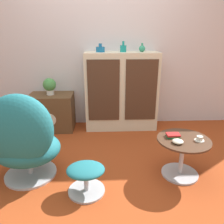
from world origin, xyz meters
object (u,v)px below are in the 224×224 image
tv_console (52,112)px  potted_plant (50,85)px  vase_inner_right (142,49)px  teacup (199,139)px  bowl (178,141)px  coffee_table (182,153)px  ottoman (86,174)px  vase_inner_left (123,48)px  sideboard (121,91)px  vase_leftmost (100,49)px  book_stack (173,135)px  egg_chair (23,140)px

tv_console → potted_plant: (-0.00, 0.00, 0.41)m
vase_inner_right → teacup: bearing=-74.3°
tv_console → bowl: (1.48, -1.33, 0.16)m
coffee_table → ottoman: bearing=-167.0°
vase_inner_left → potted_plant: (-1.08, -0.03, -0.52)m
tv_console → bowl: size_ratio=6.00×
sideboard → coffee_table: (0.52, -1.28, -0.32)m
ottoman → bowl: 0.92m
coffee_table → vase_leftmost: (-0.82, 1.28, 0.94)m
sideboard → teacup: 1.48m
ottoman → tv_console: bearing=112.4°
vase_inner_right → book_stack: bearing=-83.7°
ottoman → vase_inner_left: bearing=72.7°
vase_inner_left → book_stack: vase_inner_left is taller
vase_inner_right → book_stack: (0.14, -1.23, -0.77)m
ottoman → book_stack: book_stack is taller
egg_chair → coffee_table: (1.57, -0.01, -0.18)m
vase_inner_left → book_stack: (0.40, -1.23, -0.77)m
ottoman → teacup: bearing=9.4°
sideboard → egg_chair: size_ratio=1.24×
coffee_table → teacup: size_ratio=5.46×
vase_inner_right → bowl: bearing=-84.0°
tv_console → ottoman: tv_console is taller
vase_inner_left → book_stack: size_ratio=1.04×
vase_leftmost → egg_chair: bearing=-120.5°
sideboard → tv_console: size_ratio=1.80×
sideboard → bowl: (0.43, -1.36, -0.15)m
book_stack → ottoman: bearing=-162.7°
ottoman → book_stack: size_ratio=2.48×
vase_inner_left → vase_inner_right: bearing=0.0°
ottoman → vase_inner_left: (0.47, 1.50, 1.01)m
egg_chair → vase_leftmost: vase_leftmost is taller
vase_leftmost → vase_inner_right: size_ratio=1.06×
tv_console → vase_leftmost: 1.19m
potted_plant → tv_console: bearing=-15.1°
vase_inner_left → teacup: vase_inner_left is taller
vase_leftmost → teacup: bearing=-53.9°
vase_inner_right → bowl: vase_inner_right is taller
potted_plant → book_stack: potted_plant is taller
coffee_table → book_stack: bearing=152.9°
teacup → bowl: teacup is taller
teacup → vase_inner_left: bearing=115.9°
sideboard → book_stack: (0.42, -1.23, -0.14)m
vase_leftmost → teacup: size_ratio=1.31×
vase_inner_left → coffee_table: bearing=-68.7°
vase_leftmost → vase_inner_left: vase_inner_left is taller
vase_inner_left → vase_leftmost: bearing=180.0°
sideboard → book_stack: sideboard is taller
vase_leftmost → teacup: 1.80m
potted_plant → coffee_table: bearing=-38.5°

